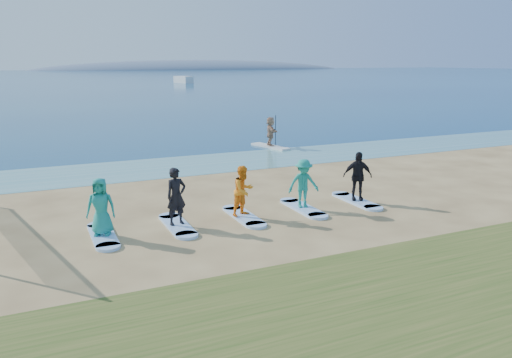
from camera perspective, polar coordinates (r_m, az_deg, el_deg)
name	(u,v)px	position (r m, az deg, el deg)	size (l,w,h in m)	color
ground	(304,221)	(16.98, 5.51, -4.75)	(600.00, 600.00, 0.00)	tan
shallow_water	(204,164)	(26.30, -5.97, 1.76)	(600.00, 600.00, 0.00)	teal
ocean	(52,78)	(174.21, -22.24, 10.66)	(600.00, 600.00, 0.00)	navy
island_ridge	(199,69)	(330.50, -6.49, 12.36)	(220.00, 56.00, 18.00)	slate
paddleboard	(270,146)	(31.14, 1.65, 3.73)	(0.70, 3.00, 0.12)	silver
paddleboarder	(270,131)	(30.99, 1.66, 5.47)	(1.66, 0.53, 1.79)	tan
boat_offshore_b	(184,83)	(124.77, -8.28, 10.80)	(2.28, 5.70, 1.64)	silver
surfboard_0	(103,236)	(16.07, -17.09, -6.20)	(0.70, 2.20, 0.09)	#A4CCFF
student_0	(101,207)	(15.79, -17.32, -3.02)	(0.86, 0.56, 1.76)	teal
surfboard_1	(177,225)	(16.49, -8.97, -5.26)	(0.70, 2.20, 0.09)	#A4CCFF
student_1	(176,196)	(16.20, -9.10, -1.97)	(0.68, 0.45, 1.87)	black
surfboard_2	(244,216)	(17.22, -1.43, -4.28)	(0.70, 2.20, 0.09)	#A4CCFF
student_2	(243,191)	(16.96, -1.44, -1.34)	(0.84, 0.66, 1.74)	orange
surfboard_3	(303,208)	(18.22, 5.38, -3.34)	(0.70, 2.20, 0.09)	#A4CCFF
student_3	(303,183)	(17.98, 5.44, -0.51)	(1.14, 0.65, 1.76)	teal
surfboard_4	(356,201)	(19.46, 11.39, -2.46)	(0.70, 2.20, 0.09)	#A4CCFF
student_4	(357,176)	(19.22, 11.52, 0.33)	(1.09, 0.45, 1.86)	black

